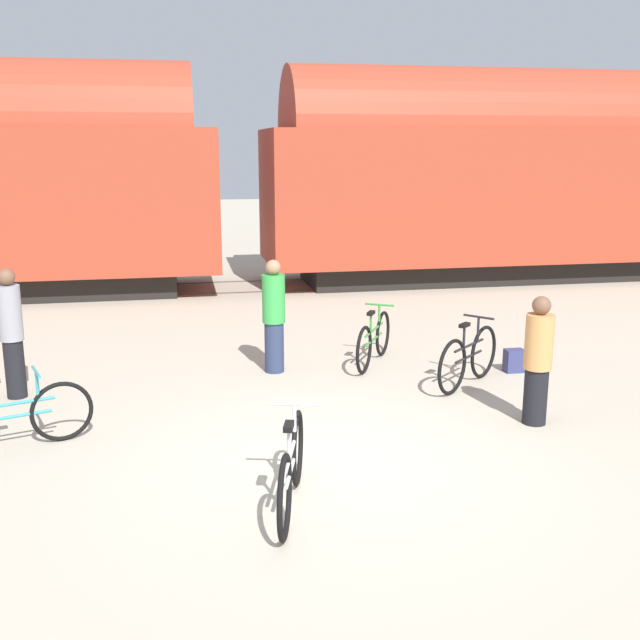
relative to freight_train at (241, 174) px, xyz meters
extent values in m
plane|color=#B2A893|center=(0.00, -10.25, -2.65)|extent=(80.00, 80.00, 0.00)
cube|color=black|center=(6.68, 0.00, -2.37)|extent=(10.25, 2.28, 0.55)
cube|color=#9E3823|center=(6.68, 0.00, -0.55)|extent=(12.20, 3.03, 3.10)
cylinder|color=#9E3823|center=(6.68, 0.00, 1.00)|extent=(11.23, 2.88, 2.88)
cube|color=#4C4238|center=(0.00, -0.72, -2.64)|extent=(64.27, 0.07, 0.01)
cube|color=#4C4238|center=(0.00, 0.72, -2.64)|extent=(64.27, 0.07, 0.01)
torus|color=black|center=(1.64, -6.35, -2.29)|extent=(0.41, 0.64, 0.71)
torus|color=black|center=(1.11, -7.26, -2.29)|extent=(0.41, 0.64, 0.71)
cylinder|color=#338C38|center=(1.37, -6.80, -2.11)|extent=(0.50, 0.81, 0.04)
cylinder|color=#338C38|center=(1.37, -6.80, -2.26)|extent=(0.46, 0.74, 0.04)
cylinder|color=#338C38|center=(1.28, -6.96, -1.96)|extent=(0.04, 0.04, 0.30)
cube|color=black|center=(1.28, -6.96, -1.81)|extent=(0.17, 0.21, 0.05)
cylinder|color=#338C38|center=(1.52, -6.56, -1.94)|extent=(0.04, 0.04, 0.33)
cylinder|color=#338C38|center=(1.52, -6.56, -1.77)|extent=(0.41, 0.26, 0.03)
torus|color=black|center=(-0.44, -10.70, -2.27)|extent=(0.24, 0.73, 0.75)
torus|color=black|center=(-0.72, -11.73, -2.27)|extent=(0.24, 0.73, 0.75)
cylinder|color=silver|center=(-0.58, -11.21, -2.08)|extent=(0.28, 0.91, 0.04)
cylinder|color=silver|center=(-0.58, -11.21, -2.24)|extent=(0.26, 0.83, 0.04)
cylinder|color=silver|center=(-0.63, -11.39, -1.93)|extent=(0.04, 0.04, 0.31)
cube|color=black|center=(-0.63, -11.39, -1.77)|extent=(0.13, 0.21, 0.05)
cylinder|color=silver|center=(-0.50, -10.93, -1.91)|extent=(0.04, 0.04, 0.35)
cylinder|color=silver|center=(-0.50, -10.93, -1.73)|extent=(0.45, 0.15, 0.03)
torus|color=black|center=(-2.87, -9.11, -2.30)|extent=(0.68, 0.27, 0.70)
cylinder|color=teal|center=(-3.37, -9.27, -2.12)|extent=(0.89, 0.33, 0.04)
cylinder|color=teal|center=(-3.37, -9.27, -2.26)|extent=(0.81, 0.30, 0.04)
cylinder|color=teal|center=(-3.10, -9.18, -1.96)|extent=(0.04, 0.04, 0.32)
cylinder|color=teal|center=(-3.10, -9.18, -1.80)|extent=(0.18, 0.45, 0.03)
torus|color=black|center=(2.75, -7.77, -2.26)|extent=(0.61, 0.54, 0.76)
torus|color=black|center=(2.03, -8.40, -2.26)|extent=(0.61, 0.54, 0.76)
cylinder|color=black|center=(2.39, -8.08, -2.07)|extent=(0.65, 0.58, 0.04)
cylinder|color=black|center=(2.39, -8.08, -2.23)|extent=(0.59, 0.53, 0.04)
cylinder|color=black|center=(2.27, -8.19, -1.91)|extent=(0.04, 0.04, 0.32)
cube|color=black|center=(2.27, -8.19, -1.75)|extent=(0.20, 0.19, 0.05)
cylinder|color=black|center=(2.59, -7.91, -1.89)|extent=(0.04, 0.04, 0.36)
cylinder|color=black|center=(2.59, -7.91, -1.71)|extent=(0.33, 0.37, 0.03)
cylinder|color=#283351|center=(-0.17, -6.91, -2.27)|extent=(0.29, 0.29, 0.75)
cylinder|color=green|center=(-0.17, -6.91, -1.54)|extent=(0.34, 0.34, 0.70)
sphere|color=#A37556|center=(-0.17, -6.91, -1.08)|extent=(0.22, 0.22, 0.22)
cylinder|color=black|center=(-3.69, -7.41, -2.25)|extent=(0.26, 0.26, 0.79)
cylinder|color=gray|center=(-3.69, -7.41, -1.50)|extent=(0.30, 0.30, 0.73)
sphere|color=brown|center=(-3.69, -7.41, -1.02)|extent=(0.22, 0.22, 0.22)
cylinder|color=black|center=(2.63, -9.61, -2.30)|extent=(0.28, 0.28, 0.69)
cylinder|color=tan|center=(2.63, -9.61, -1.63)|extent=(0.33, 0.33, 0.66)
sphere|color=brown|center=(2.63, -9.61, -1.19)|extent=(0.22, 0.22, 0.22)
cube|color=navy|center=(3.31, -7.60, -2.48)|extent=(0.28, 0.20, 0.34)
camera|label=1|loc=(-1.52, -17.49, 0.63)|focal=42.00mm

